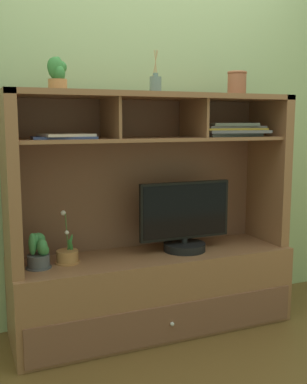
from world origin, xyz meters
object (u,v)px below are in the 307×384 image
(magazine_stack_centre, at_px, (231,130))
(potted_succulent, at_px, (57,73))
(potted_orchid, at_px, (67,256))
(magazine_stack_left, at_px, (65,136))
(potted_fern, at_px, (39,252))
(tv_monitor, at_px, (185,222))
(media_console, at_px, (153,261))
(diffuser_bottle, at_px, (155,84))
(ceramic_vase, at_px, (237,83))

(magazine_stack_centre, height_order, potted_succulent, potted_succulent)
(potted_orchid, bearing_deg, magazine_stack_left, -89.71)
(potted_orchid, distance_m, potted_fern, 0.17)
(magazine_stack_left, bearing_deg, tv_monitor, -0.84)
(media_console, bearing_deg, tv_monitor, -11.34)
(media_console, distance_m, diffuser_bottle, 1.05)
(potted_fern, distance_m, potted_succulent, 0.95)
(tv_monitor, xyz_separation_m, ceramic_vase, (0.35, 0.01, 0.83))
(potted_orchid, relative_size, magazine_stack_left, 0.85)
(potted_fern, distance_m, ceramic_vase, 1.54)
(potted_fern, xyz_separation_m, ceramic_vase, (1.23, 0.01, 0.93))
(potted_orchid, relative_size, potted_fern, 1.50)
(tv_monitor, height_order, potted_succulent, potted_succulent)
(media_console, distance_m, potted_succulent, 1.22)
(potted_fern, bearing_deg, diffuser_bottle, 0.12)
(potted_fern, bearing_deg, potted_succulent, 11.84)
(media_console, xyz_separation_m, potted_succulent, (-0.55, -0.01, 1.09))
(tv_monitor, bearing_deg, potted_succulent, 177.88)
(potted_orchid, bearing_deg, media_console, 0.66)
(tv_monitor, bearing_deg, magazine_stack_centre, -0.70)
(potted_orchid, bearing_deg, potted_succulent, -168.87)
(potted_fern, bearing_deg, ceramic_vase, 0.61)
(potted_succulent, bearing_deg, ceramic_vase, -0.79)
(tv_monitor, distance_m, ceramic_vase, 0.91)
(diffuser_bottle, bearing_deg, potted_succulent, 177.21)
(potted_succulent, bearing_deg, magazine_stack_centre, -1.71)
(diffuser_bottle, bearing_deg, potted_fern, -179.88)
(tv_monitor, distance_m, magazine_stack_left, 0.89)
(magazine_stack_centre, xyz_separation_m, ceramic_vase, (0.04, 0.02, 0.28))
(media_console, height_order, potted_orchid, media_console)
(magazine_stack_centre, height_order, diffuser_bottle, diffuser_bottle)
(tv_monitor, relative_size, ceramic_vase, 4.05)
(ceramic_vase, bearing_deg, tv_monitor, -177.97)
(magazine_stack_left, xyz_separation_m, diffuser_bottle, (0.52, -0.01, 0.29))
(magazine_stack_centre, bearing_deg, potted_fern, 179.85)
(potted_succulent, bearing_deg, diffuser_bottle, -2.79)
(potted_orchid, xyz_separation_m, ceramic_vase, (1.07, -0.02, 0.97))
(tv_monitor, bearing_deg, ceramic_vase, 2.03)
(tv_monitor, height_order, magazine_stack_centre, magazine_stack_centre)
(media_console, bearing_deg, ceramic_vase, -2.77)
(diffuser_bottle, bearing_deg, magazine_stack_centre, -0.52)
(ceramic_vase, bearing_deg, potted_succulent, 179.21)
(magazine_stack_centre, bearing_deg, magazine_stack_left, 179.20)
(diffuser_bottle, bearing_deg, magazine_stack_left, 178.93)
(potted_fern, distance_m, magazine_stack_centre, 1.35)
(potted_fern, height_order, diffuser_bottle, diffuser_bottle)
(magazine_stack_left, bearing_deg, potted_succulent, 148.03)
(magazine_stack_left, bearing_deg, diffuser_bottle, -1.07)
(diffuser_bottle, distance_m, potted_succulent, 0.55)
(magazine_stack_left, bearing_deg, media_console, 3.12)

